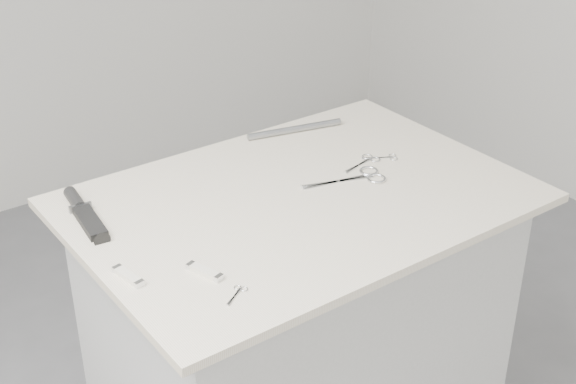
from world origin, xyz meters
TOP-DOWN VIEW (x-y plane):
  - plinth at (0.00, 0.00)m, footprint 0.90×0.60m
  - display_board at (0.00, 0.00)m, footprint 1.00×0.70m
  - large_shears at (0.17, -0.01)m, footprint 0.20×0.10m
  - embroidery_scissors_a at (0.23, 0.04)m, footprint 0.12×0.06m
  - embroidery_scissors_b at (0.29, 0.03)m, footprint 0.08×0.06m
  - tiny_scissors at (-0.31, -0.23)m, footprint 0.06×0.05m
  - sheathed_knife at (-0.43, 0.21)m, footprint 0.06×0.22m
  - pocket_knife_a at (-0.33, -0.14)m, footprint 0.04×0.08m
  - pocket_knife_b at (-0.46, -0.07)m, footprint 0.03×0.08m
  - metal_rail at (0.20, 0.29)m, footprint 0.26×0.08m

SIDE VIEW (x-z plane):
  - plinth at x=0.00m, z-range 0.00..0.90m
  - display_board at x=0.00m, z-range 0.90..0.92m
  - tiny_scissors at x=-0.31m, z-range 0.92..0.92m
  - embroidery_scissors_b at x=0.29m, z-range 0.92..0.92m
  - embroidery_scissors_a at x=0.23m, z-range 0.92..0.92m
  - large_shears at x=0.17m, z-range 0.92..0.93m
  - pocket_knife_a at x=-0.33m, z-range 0.92..0.93m
  - pocket_knife_b at x=-0.46m, z-range 0.92..0.93m
  - sheathed_knife at x=-0.43m, z-range 0.91..0.94m
  - metal_rail at x=0.20m, z-range 0.92..0.94m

